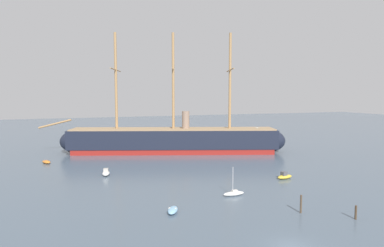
{
  "coord_description": "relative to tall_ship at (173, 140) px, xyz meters",
  "views": [
    {
      "loc": [
        -20.58,
        -27.16,
        15.38
      ],
      "look_at": [
        4.28,
        40.92,
        8.98
      ],
      "focal_mm": 31.53,
      "sensor_mm": 36.0,
      "label": 1
    }
  ],
  "objects": [
    {
      "name": "dinghy_far_left",
      "position": [
        -30.51,
        -3.53,
        -3.02
      ],
      "size": [
        2.49,
        3.21,
        0.7
      ],
      "color": "orange",
      "rests_on": "ground"
    },
    {
      "name": "motorboat_mid_right",
      "position": [
        10.95,
        -33.15,
        -2.9
      ],
      "size": [
        3.36,
        1.84,
        1.34
      ],
      "color": "gold",
      "rests_on": "ground"
    },
    {
      "name": "dinghy_distant_centre",
      "position": [
        -3.07,
        7.47,
        -3.12
      ],
      "size": [
        2.16,
        1.98,
        0.49
      ],
      "color": "#236670",
      "rests_on": "ground"
    },
    {
      "name": "sailboat_near_centre",
      "position": [
        -2.37,
        -39.08,
        -3.0
      ],
      "size": [
        3.42,
        1.05,
        4.44
      ],
      "color": "silver",
      "rests_on": "ground"
    },
    {
      "name": "dinghy_foreground_left",
      "position": [
        -13.18,
        -42.92,
        -3.03
      ],
      "size": [
        2.39,
        3.12,
        0.68
      ],
      "color": "#7FB2D6",
      "rests_on": "ground"
    },
    {
      "name": "mooring_piling_left_pair",
      "position": [
        7.27,
        -52.86,
        -2.5
      ],
      "size": [
        0.26,
        0.26,
        1.74
      ],
      "primitive_type": "cylinder",
      "color": "#423323",
      "rests_on": "ground"
    },
    {
      "name": "ground_plane",
      "position": [
        -4.82,
        -56.55,
        -3.37
      ],
      "size": [
        400.0,
        400.0,
        0.0
      ],
      "primitive_type": "plane",
      "color": "#4C5B6B"
    },
    {
      "name": "tall_ship",
      "position": [
        0.0,
        0.0,
        0.0
      ],
      "size": [
        62.06,
        25.61,
        30.92
      ],
      "color": "maroon",
      "rests_on": "ground"
    },
    {
      "name": "seagull_in_flight",
      "position": [
        4.52,
        -34.18,
        6.28
      ],
      "size": [
        0.41,
        1.18,
        0.13
      ],
      "color": "silver"
    },
    {
      "name": "motorboat_alongside_bow",
      "position": [
        -19.22,
        -19.3,
        -2.89
      ],
      "size": [
        1.85,
        3.39,
        1.35
      ],
      "color": "silver",
      "rests_on": "ground"
    },
    {
      "name": "mooring_piling_nearest",
      "position": [
        2.38,
        -48.71,
        -2.18
      ],
      "size": [
        0.26,
        0.26,
        2.37
      ],
      "primitive_type": "cylinder",
      "color": "#4C3D2D",
      "rests_on": "ground"
    }
  ]
}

